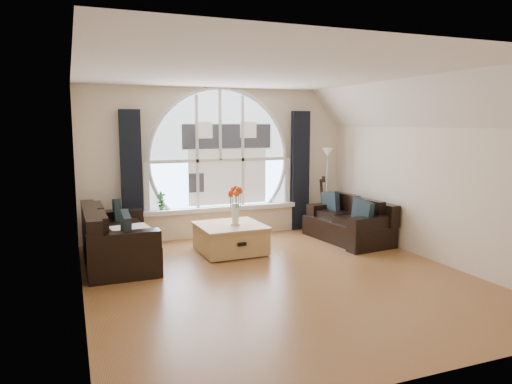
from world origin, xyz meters
The scene contains 21 objects.
ground centered at (0.00, 0.00, 0.00)m, with size 5.00×5.50×0.01m, color brown.
ceiling centered at (0.00, 0.00, 2.70)m, with size 5.00×5.50×0.01m, color silver.
wall_back centered at (0.00, 2.75, 1.35)m, with size 5.00×0.01×2.70m, color beige.
wall_front centered at (0.00, -2.75, 1.35)m, with size 5.00×0.01×2.70m, color beige.
wall_left centered at (-2.50, 0.00, 1.35)m, with size 0.01×5.50×2.70m, color beige.
wall_right centered at (2.50, 0.00, 1.35)m, with size 0.01×5.50×2.70m, color beige.
attic_slope centered at (2.20, 0.00, 2.35)m, with size 0.92×5.50×0.72m, color silver.
arched_window centered at (0.00, 2.72, 1.62)m, with size 2.60×0.06×2.15m, color silver.
window_sill centered at (0.00, 2.65, 0.51)m, with size 2.90×0.22×0.08m, color white.
window_frame centered at (0.00, 2.69, 1.62)m, with size 2.76×0.08×2.15m, color white.
neighbor_house centered at (0.15, 2.71, 1.50)m, with size 1.70×0.02×1.50m, color silver.
curtain_left centered at (-1.60, 2.63, 1.15)m, with size 0.35×0.12×2.30m, color black.
curtain_right centered at (1.60, 2.63, 1.15)m, with size 0.35×0.12×2.30m, color black.
sofa_left centered at (-1.96, 1.50, 0.40)m, with size 0.95×1.89×0.84m, color black.
sofa_right centered at (1.96, 1.45, 0.40)m, with size 0.82×1.64×0.73m, color black.
coffee_chest centered at (-0.22, 1.47, 0.25)m, with size 1.02×1.02×0.50m, color tan.
throw_blanket centered at (-1.78, 1.28, 0.50)m, with size 0.55×0.55×0.10m, color silver.
vase_flowers centered at (-0.16, 1.40, 0.85)m, with size 0.24×0.24×0.70m, color white.
floor_lamp centered at (2.02, 2.32, 0.80)m, with size 0.24×0.24×1.60m, color #B2B2B2.
guitar centered at (1.97, 2.46, 0.53)m, with size 0.36×0.24×1.06m, color #955A30.
potted_plant centered at (-1.11, 2.65, 0.72)m, with size 0.18×0.12×0.33m, color #1E6023.
Camera 1 is at (-2.57, -5.65, 2.06)m, focal length 33.45 mm.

